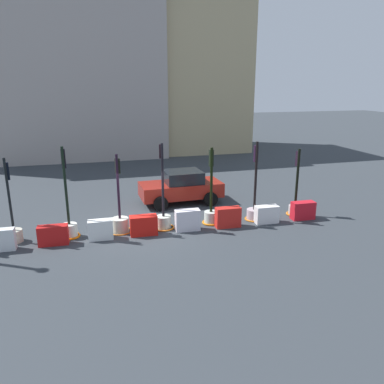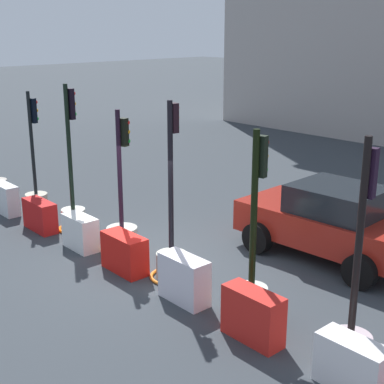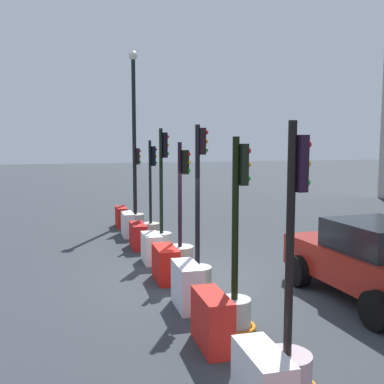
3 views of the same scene
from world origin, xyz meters
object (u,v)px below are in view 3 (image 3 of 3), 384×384
(construction_barrier_0, at_px, (121,217))
(construction_barrier_1, at_px, (128,224))
(construction_barrier_3, at_px, (151,248))
(street_lamp_post, at_px, (134,124))
(construction_barrier_4, at_px, (166,264))
(construction_barrier_5, at_px, (187,286))
(construction_barrier_6, at_px, (212,321))
(traffic_light_0, at_px, (136,213))
(traffic_light_6, at_px, (288,346))
(car_red_compact, at_px, (374,261))
(traffic_light_1, at_px, (151,219))
(traffic_light_4, at_px, (198,266))
(traffic_light_5, at_px, (235,293))
(construction_barrier_7, at_px, (263,381))
(traffic_light_2, at_px, (162,230))
(traffic_light_3, at_px, (180,249))
(construction_barrier_2, at_px, (138,236))

(construction_barrier_0, relative_size, construction_barrier_1, 1.00)
(construction_barrier_3, height_order, street_lamp_post, street_lamp_post)
(construction_barrier_0, height_order, construction_barrier_4, construction_barrier_4)
(construction_barrier_5, bearing_deg, construction_barrier_6, -2.99)
(traffic_light_0, distance_m, construction_barrier_0, 0.60)
(construction_barrier_1, xyz_separation_m, construction_barrier_5, (7.20, 0.11, 0.03))
(traffic_light_6, relative_size, car_red_compact, 0.85)
(street_lamp_post, bearing_deg, traffic_light_1, -0.91)
(traffic_light_4, relative_size, construction_barrier_4, 3.28)
(traffic_light_5, xyz_separation_m, construction_barrier_7, (2.41, -0.60, -0.26))
(traffic_light_2, relative_size, construction_barrier_3, 3.78)
(traffic_light_2, xyz_separation_m, construction_barrier_7, (8.38, -0.63, -0.24))
(construction_barrier_4, xyz_separation_m, construction_barrier_5, (1.85, 0.01, 0.04))
(construction_barrier_4, height_order, car_red_compact, car_red_compact)
(construction_barrier_0, distance_m, construction_barrier_4, 7.21)
(construction_barrier_4, bearing_deg, construction_barrier_7, -0.66)
(traffic_light_3, bearing_deg, construction_barrier_4, -33.97)
(traffic_light_1, xyz_separation_m, car_red_compact, (7.52, 3.20, 0.20))
(traffic_light_4, relative_size, construction_barrier_3, 3.75)
(traffic_light_1, xyz_separation_m, traffic_light_4, (5.91, -0.14, -0.07))
(construction_barrier_0, bearing_deg, construction_barrier_1, -0.60)
(traffic_light_0, distance_m, car_red_compact, 10.38)
(construction_barrier_0, relative_size, construction_barrier_3, 1.09)
(traffic_light_1, height_order, construction_barrier_1, traffic_light_1)
(traffic_light_5, height_order, construction_barrier_4, traffic_light_5)
(traffic_light_0, height_order, traffic_light_4, traffic_light_4)
(traffic_light_3, height_order, traffic_light_4, traffic_light_4)
(traffic_light_0, relative_size, construction_barrier_7, 2.98)
(car_red_compact, bearing_deg, traffic_light_3, -136.66)
(construction_barrier_1, xyz_separation_m, construction_barrier_4, (5.35, 0.10, -0.01))
(construction_barrier_1, bearing_deg, construction_barrier_0, 179.40)
(traffic_light_3, relative_size, construction_barrier_4, 2.95)
(construction_barrier_2, bearing_deg, construction_barrier_1, -178.76)
(traffic_light_2, relative_size, traffic_light_5, 1.09)
(traffic_light_3, xyz_separation_m, construction_barrier_0, (-6.31, -0.69, -0.13))
(traffic_light_4, relative_size, car_red_compact, 0.87)
(construction_barrier_0, bearing_deg, street_lamp_post, 151.32)
(street_lamp_post, bearing_deg, traffic_light_6, -0.98)
(construction_barrier_4, bearing_deg, traffic_light_0, 176.09)
(traffic_light_4, distance_m, construction_barrier_0, 8.15)
(traffic_light_6, distance_m, construction_barrier_5, 3.29)
(construction_barrier_0, bearing_deg, construction_barrier_3, 0.91)
(traffic_light_1, relative_size, construction_barrier_3, 3.42)
(traffic_light_3, xyz_separation_m, street_lamp_post, (-7.75, 0.10, 3.52))
(construction_barrier_0, bearing_deg, construction_barrier_5, 0.57)
(traffic_light_1, xyz_separation_m, traffic_light_6, (10.10, -0.18, -0.04))
(traffic_light_4, bearing_deg, construction_barrier_2, -172.58)
(construction_barrier_0, bearing_deg, car_red_compact, 21.96)
(construction_barrier_6, relative_size, construction_barrier_7, 1.04)
(traffic_light_4, distance_m, construction_barrier_6, 2.78)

